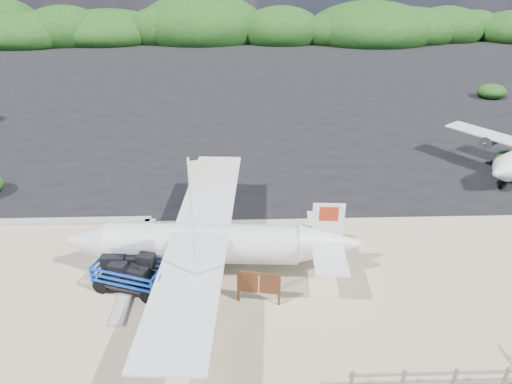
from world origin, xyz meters
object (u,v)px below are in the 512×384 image
baggage_cart (133,288)px  aircraft_large (408,95)px  aircraft_small (177,88)px  flagpole (200,322)px  signboard (259,302)px  crew_b (204,228)px  crew_c (220,218)px  crew_a (226,234)px

baggage_cart → aircraft_large: aircraft_large is taller
aircraft_large → aircraft_small: size_ratio=1.70×
flagpole → aircraft_small: size_ratio=0.78×
signboard → crew_b: crew_b is taller
baggage_cart → crew_c: bearing=66.8°
baggage_cart → aircraft_large: (19.35, 25.95, 0.00)m
crew_b → aircraft_small: crew_b is taller
crew_b → aircraft_large: 28.62m
crew_a → crew_b: crew_b is taller
signboard → crew_a: size_ratio=0.94×
crew_a → baggage_cart: bearing=15.8°
baggage_cart → signboard: baggage_cart is taller
crew_a → aircraft_large: (15.80, 23.66, -0.90)m
aircraft_small → baggage_cart: bearing=57.8°
baggage_cart → signboard: bearing=7.6°
baggage_cart → crew_b: crew_b is taller
crew_b → aircraft_large: bearing=-142.1°
crew_a → crew_b: (-0.96, 0.48, 0.03)m
crew_b → crew_c: 1.07m
baggage_cart → crew_b: 3.90m
crew_a → aircraft_small: crew_a is taller
signboard → crew_c: bearing=119.1°
crew_a → aircraft_large: size_ratio=0.13×
baggage_cart → crew_a: size_ratio=1.56×
crew_a → aircraft_small: (-5.35, 27.03, -0.90)m
signboard → baggage_cart: bearing=178.7°
flagpole → aircraft_large: (16.60, 27.88, 0.00)m
baggage_cart → crew_c: 4.94m
baggage_cart → crew_c: size_ratio=1.56×
baggage_cart → flagpole: bearing=-16.2°
flagpole → signboard: (2.08, 0.96, 0.00)m
crew_b → crew_a: bearing=137.5°
signboard → aircraft_large: size_ratio=0.12×
flagpole → crew_a: bearing=79.3°
crew_b → crew_c: (0.67, 0.83, -0.03)m
signboard → crew_b: bearing=131.0°
signboard → crew_b: size_ratio=0.91×
baggage_cart → crew_b: size_ratio=1.52×
flagpole → crew_b: 4.79m
crew_a → aircraft_small: 27.56m
baggage_cart → aircraft_small: (-1.80, 29.32, 0.00)m
aircraft_large → aircraft_small: bearing=-5.4°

